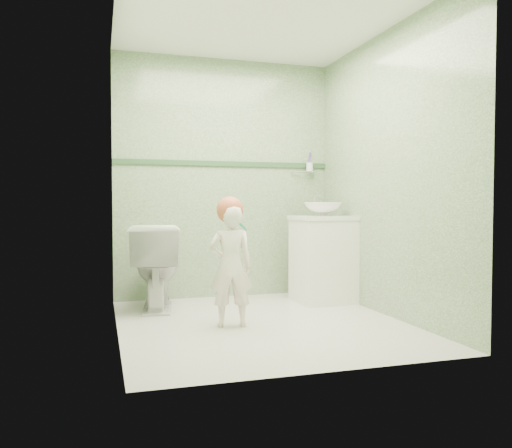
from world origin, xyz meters
name	(u,v)px	position (x,y,z in m)	size (l,w,h in m)	color
ground	(261,323)	(0.00, 0.00, 0.00)	(2.50, 2.50, 0.00)	beige
room_shell	(262,171)	(0.00, 0.00, 1.20)	(2.50, 2.54, 2.40)	gray
trim_stripe	(225,164)	(0.00, 1.24, 1.35)	(2.20, 0.02, 0.05)	#305430
vanity	(323,260)	(0.84, 0.70, 0.40)	(0.52, 0.50, 0.80)	white
counter	(323,218)	(0.84, 0.70, 0.81)	(0.54, 0.52, 0.04)	white
basin	(323,209)	(0.84, 0.70, 0.89)	(0.37, 0.37, 0.13)	white
faucet	(315,201)	(0.84, 0.89, 0.97)	(0.03, 0.13, 0.18)	silver
cup_holder	(309,167)	(0.89, 1.18, 1.33)	(0.26, 0.07, 0.21)	silver
toilet	(156,267)	(-0.74, 0.80, 0.38)	(0.43, 0.75, 0.77)	white
toddler	(231,266)	(-0.26, -0.03, 0.47)	(0.34, 0.22, 0.93)	white
hair_cap	(230,210)	(-0.26, -0.01, 0.90)	(0.21, 0.21, 0.21)	#C65D3A
teal_toothbrush	(242,226)	(-0.20, -0.17, 0.78)	(0.11, 0.14, 0.08)	#088063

